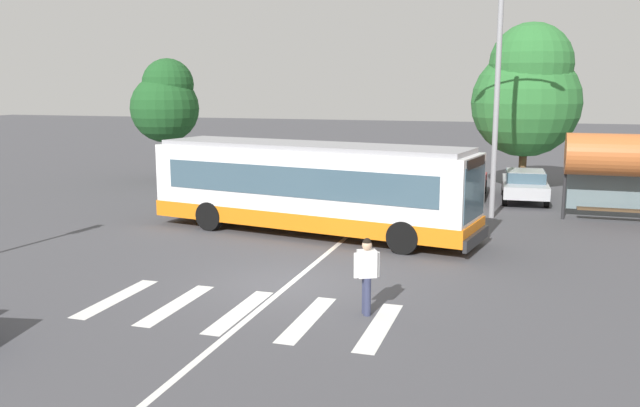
% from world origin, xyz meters
% --- Properties ---
extents(ground_plane, '(160.00, 160.00, 0.00)m').
position_xyz_m(ground_plane, '(0.00, 0.00, 0.00)').
color(ground_plane, '#47474C').
extents(city_transit_bus, '(11.62, 4.55, 3.06)m').
position_xyz_m(city_transit_bus, '(-1.25, 5.85, 1.59)').
color(city_transit_bus, black).
rests_on(city_transit_bus, ground_plane).
extents(pedestrian_crossing_street, '(0.52, 0.42, 1.72)m').
position_xyz_m(pedestrian_crossing_street, '(2.43, -1.51, 0.97)').
color(pedestrian_crossing_street, '#333856').
rests_on(pedestrian_crossing_street, ground_plane).
extents(parked_car_champagne, '(1.90, 4.51, 1.35)m').
position_xyz_m(parked_car_champagne, '(-2.48, 15.19, 0.77)').
color(parked_car_champagne, black).
rests_on(parked_car_champagne, ground_plane).
extents(parked_car_white, '(2.03, 4.58, 1.35)m').
position_xyz_m(parked_car_white, '(0.41, 14.53, 0.77)').
color(parked_car_white, black).
rests_on(parked_car_white, ground_plane).
extents(parked_car_red, '(1.89, 4.51, 1.35)m').
position_xyz_m(parked_car_red, '(2.99, 14.93, 0.77)').
color(parked_car_red, black).
rests_on(parked_car_red, ground_plane).
extents(parked_car_silver, '(2.04, 4.58, 1.35)m').
position_xyz_m(parked_car_silver, '(5.62, 14.76, 0.77)').
color(parked_car_silver, black).
rests_on(parked_car_silver, ground_plane).
extents(bus_stop_shelter, '(4.89, 1.54, 3.25)m').
position_xyz_m(bus_stop_shelter, '(9.43, 11.04, 2.42)').
color(bus_stop_shelter, '#28282B').
rests_on(bus_stop_shelter, ground_plane).
extents(twin_arm_street_lamp, '(3.98, 0.32, 8.82)m').
position_xyz_m(twin_arm_street_lamp, '(4.47, 10.48, 5.41)').
color(twin_arm_street_lamp, '#939399').
rests_on(twin_arm_street_lamp, ground_plane).
extents(background_tree_left, '(3.54, 3.54, 6.36)m').
position_xyz_m(background_tree_left, '(-12.43, 15.80, 4.15)').
color(background_tree_left, brown).
rests_on(background_tree_left, ground_plane).
extents(background_tree_right, '(5.02, 5.02, 7.81)m').
position_xyz_m(background_tree_right, '(5.51, 17.48, 4.68)').
color(background_tree_right, brown).
rests_on(background_tree_right, ground_plane).
extents(crosswalk_painted_stripes, '(6.79, 2.99, 0.01)m').
position_xyz_m(crosswalk_painted_stripes, '(-0.29, -2.19, 0.00)').
color(crosswalk_painted_stripes, silver).
rests_on(crosswalk_painted_stripes, ground_plane).
extents(lane_center_line, '(0.16, 24.00, 0.01)m').
position_xyz_m(lane_center_line, '(0.06, 2.00, 0.00)').
color(lane_center_line, silver).
rests_on(lane_center_line, ground_plane).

